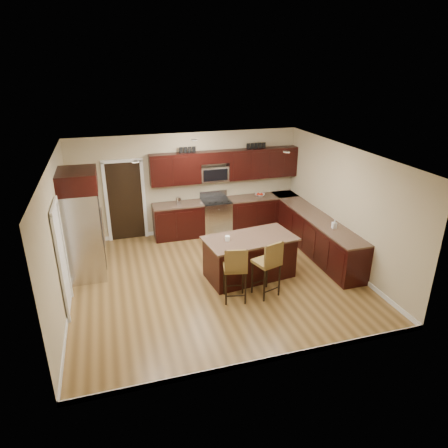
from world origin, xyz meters
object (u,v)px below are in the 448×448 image
object	(u,v)px
stool_left	(235,268)
stool_mid	(269,262)
refrigerator	(83,224)
range	(216,216)
island	(249,258)

from	to	relation	value
stool_left	stool_mid	size ratio (longest dim) A/B	0.98
stool_mid	refrigerator	xyz separation A→B (m)	(-3.43, 1.94, 0.45)
range	stool_left	world-z (taller)	stool_left
range	island	world-z (taller)	range
island	stool_mid	bearing A→B (deg)	-91.72
range	stool_mid	bearing A→B (deg)	-87.74
stool_left	island	bearing A→B (deg)	66.07
range	island	distance (m)	2.55
stool_left	stool_mid	world-z (taller)	stool_mid
range	stool_mid	xyz separation A→B (m)	(0.13, -3.39, 0.27)
range	refrigerator	distance (m)	3.68
stool_mid	refrigerator	size ratio (longest dim) A/B	0.51
range	stool_left	bearing A→B (deg)	-99.27
stool_left	refrigerator	xyz separation A→B (m)	(-2.75, 1.94, 0.47)
range	stool_mid	world-z (taller)	stool_mid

